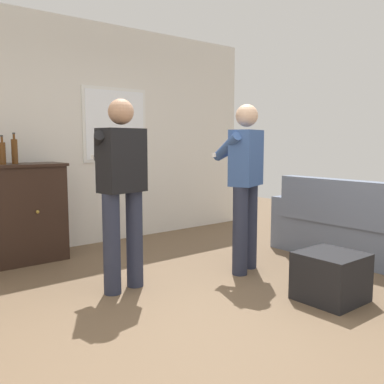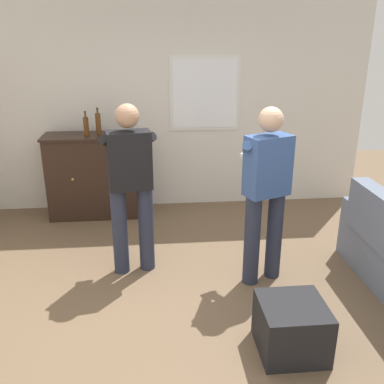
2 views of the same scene
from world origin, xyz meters
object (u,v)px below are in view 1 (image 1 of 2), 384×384
at_px(sideboard_cabinet, 9,215).
at_px(person_standing_right, 245,180).
at_px(couch, 374,234).
at_px(bottle_wine_green, 15,151).
at_px(person_standing_left, 121,185).
at_px(bottle_liquor_amber, 2,153).
at_px(ottoman, 331,277).

xyz_separation_m(sideboard_cabinet, person_standing_right, (1.78, -1.75, 0.40)).
relative_size(couch, bottle_wine_green, 7.40).
bearing_deg(bottle_wine_green, person_standing_left, -73.30).
relative_size(couch, bottle_liquor_amber, 8.09).
xyz_separation_m(bottle_liquor_amber, ottoman, (1.80, -2.74, -1.00)).
distance_m(couch, bottle_wine_green, 3.93).
height_order(bottle_wine_green, bottle_liquor_amber, bottle_wine_green).
relative_size(sideboard_cabinet, bottle_liquor_amber, 3.92).
height_order(bottle_liquor_amber, ottoman, bottle_liquor_amber).
distance_m(bottle_wine_green, ottoman, 3.41).
xyz_separation_m(person_standing_left, person_standing_right, (1.24, -0.29, 0.00)).
height_order(couch, ottoman, couch).
distance_m(sideboard_cabinet, ottoman, 3.31).
distance_m(ottoman, person_standing_left, 1.94).
height_order(couch, person_standing_left, person_standing_left).
bearing_deg(ottoman, person_standing_right, 88.61).
relative_size(person_standing_left, person_standing_right, 1.00).
xyz_separation_m(sideboard_cabinet, bottle_liquor_amber, (-0.04, -0.04, 0.66)).
height_order(sideboard_cabinet, ottoman, sideboard_cabinet).
distance_m(ottoman, person_standing_right, 1.26).
relative_size(sideboard_cabinet, person_standing_right, 0.71).
distance_m(bottle_liquor_amber, ottoman, 3.42).
height_order(sideboard_cabinet, person_standing_left, person_standing_left).
height_order(sideboard_cabinet, bottle_liquor_amber, bottle_liquor_amber).
relative_size(bottle_wine_green, person_standing_left, 0.20).
xyz_separation_m(couch, sideboard_cabinet, (-2.99, 2.50, 0.20)).
bearing_deg(sideboard_cabinet, bottle_liquor_amber, -132.50).
bearing_deg(ottoman, sideboard_cabinet, 122.30).
bearing_deg(person_standing_left, bottle_liquor_amber, 112.45).
bearing_deg(person_standing_left, person_standing_right, -13.22).
bearing_deg(sideboard_cabinet, person_standing_right, -44.53).
bearing_deg(sideboard_cabinet, person_standing_left, -69.54).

